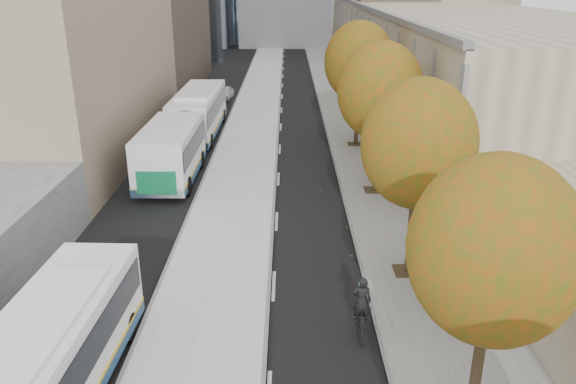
{
  "coord_description": "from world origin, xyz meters",
  "views": [
    {
      "loc": [
        -1.13,
        -6.48,
        10.87
      ],
      "look_at": [
        -1.11,
        15.38,
        2.5
      ],
      "focal_mm": 35.0,
      "sensor_mm": 36.0,
      "label": 1
    }
  ],
  "objects_px": {
    "bus_far": "(189,126)",
    "distant_car": "(225,93)",
    "bus_shelter": "(484,246)",
    "cyclist": "(361,315)"
  },
  "relations": [
    {
      "from": "bus_shelter",
      "to": "cyclist",
      "type": "xyz_separation_m",
      "value": [
        -4.46,
        -2.11,
        -1.39
      ]
    },
    {
      "from": "bus_far",
      "to": "cyclist",
      "type": "relative_size",
      "value": 8.87
    },
    {
      "from": "bus_shelter",
      "to": "distant_car",
      "type": "relative_size",
      "value": 1.26
    },
    {
      "from": "bus_far",
      "to": "distant_car",
      "type": "height_order",
      "value": "bus_far"
    },
    {
      "from": "cyclist",
      "to": "distant_car",
      "type": "distance_m",
      "value": 38.85
    },
    {
      "from": "bus_far",
      "to": "distant_car",
      "type": "relative_size",
      "value": 5.45
    },
    {
      "from": "bus_far",
      "to": "cyclist",
      "type": "height_order",
      "value": "bus_far"
    },
    {
      "from": "bus_shelter",
      "to": "distant_car",
      "type": "height_order",
      "value": "bus_shelter"
    },
    {
      "from": "bus_far",
      "to": "distant_car",
      "type": "xyz_separation_m",
      "value": [
        0.53,
        17.24,
        -1.14
      ]
    },
    {
      "from": "bus_shelter",
      "to": "cyclist",
      "type": "bearing_deg",
      "value": -154.74
    }
  ]
}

